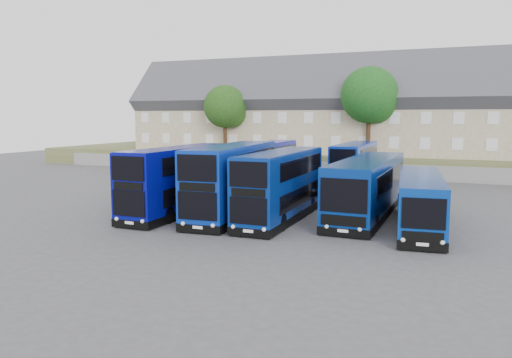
% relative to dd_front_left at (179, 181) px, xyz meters
% --- Properties ---
extents(ground, '(120.00, 120.00, 0.00)m').
position_rel_dd_front_left_xyz_m(ground, '(5.64, -1.15, -2.05)').
color(ground, '#444449').
rests_on(ground, ground).
extents(retaining_wall, '(70.00, 0.40, 1.50)m').
position_rel_dd_front_left_xyz_m(retaining_wall, '(5.64, 22.85, -1.30)').
color(retaining_wall, slate).
rests_on(retaining_wall, ground).
extents(earth_bank, '(80.00, 20.00, 2.00)m').
position_rel_dd_front_left_xyz_m(earth_bank, '(5.64, 32.85, -1.05)').
color(earth_bank, '#515530').
rests_on(earth_bank, ground).
extents(terrace_row, '(66.00, 10.40, 11.20)m').
position_rel_dd_front_left_xyz_m(terrace_row, '(11.64, 28.85, 4.54)').
color(terrace_row, tan).
rests_on(terrace_row, earth_bank).
extents(dd_front_left, '(2.42, 10.54, 4.18)m').
position_rel_dd_front_left_xyz_m(dd_front_left, '(0.00, 0.00, 0.00)').
color(dd_front_left, '#060A7D').
rests_on(dd_front_left, ground).
extents(dd_front_mid, '(3.51, 11.16, 4.36)m').
position_rel_dd_front_left_xyz_m(dd_front_mid, '(3.50, 0.63, 0.09)').
color(dd_front_mid, '#082998').
rests_on(dd_front_mid, ground).
extents(dd_front_right, '(2.49, 10.28, 4.07)m').
position_rel_dd_front_left_xyz_m(dd_front_right, '(6.71, 0.53, -0.06)').
color(dd_front_right, navy).
rests_on(dd_front_right, ground).
extents(dd_rear_left, '(2.62, 9.92, 3.91)m').
position_rel_dd_front_left_xyz_m(dd_rear_left, '(1.17, 12.69, -0.14)').
color(dd_rear_left, '#0810A3').
rests_on(dd_rear_left, ground).
extents(dd_rear_right, '(2.38, 9.85, 3.90)m').
position_rel_dd_front_left_xyz_m(dd_rear_right, '(8.37, 14.03, -0.14)').
color(dd_rear_right, '#0829A1').
rests_on(dd_rear_right, ground).
extents(coach_east_a, '(2.86, 13.04, 3.56)m').
position_rel_dd_front_left_xyz_m(coach_east_a, '(11.26, 3.80, -0.31)').
color(coach_east_a, navy).
rests_on(coach_east_a, ground).
extents(coach_east_b, '(3.36, 10.88, 2.93)m').
position_rel_dd_front_left_xyz_m(coach_east_b, '(14.58, 1.35, -0.62)').
color(coach_east_b, '#073291').
rests_on(coach_east_b, ground).
extents(tree_west, '(4.80, 4.80, 7.65)m').
position_rel_dd_front_left_xyz_m(tree_west, '(-8.22, 23.94, 5.00)').
color(tree_west, '#382314').
rests_on(tree_west, earth_bank).
extents(tree_mid, '(5.76, 5.76, 9.18)m').
position_rel_dd_front_left_xyz_m(tree_mid, '(7.78, 24.44, 6.01)').
color(tree_mid, '#382314').
rests_on(tree_mid, earth_bank).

